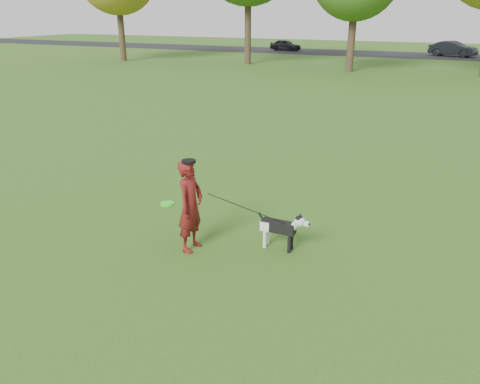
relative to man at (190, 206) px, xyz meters
The scene contains 7 objects.
ground 1.19m from the man, 16.74° to the left, with size 120.00×120.00×0.00m, color #285116.
road 40.28m from the man, 88.77° to the left, with size 120.00×7.00×0.02m, color black.
man is the anchor object (origin of this frame).
dog 1.55m from the man, 23.90° to the left, with size 0.91×0.18×0.69m.
car_left 42.24m from the man, 107.61° to the left, with size 1.26×3.12×1.06m, color black.
car_mid 40.35m from the man, 86.24° to the left, with size 1.37×3.92×1.29m, color black.
man_held_items 0.97m from the man, 16.64° to the left, with size 1.99×0.84×1.10m.
Camera 1 is at (2.82, -6.27, 3.74)m, focal length 35.00 mm.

